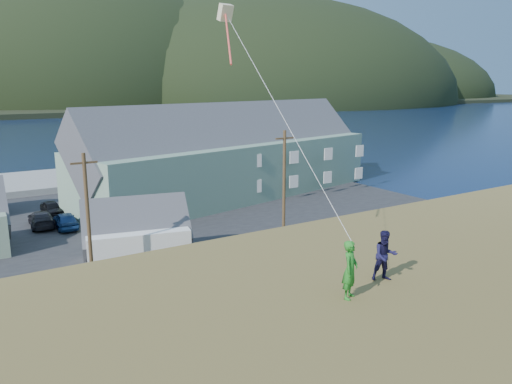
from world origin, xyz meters
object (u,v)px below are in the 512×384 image
(shed_white, at_px, (136,234))
(kite_flyer_navy, at_px, (385,256))
(kite_flyer_green, at_px, (350,270))
(lodge, at_px, (232,154))

(shed_white, xyz_separation_m, kite_flyer_navy, (-0.14, -24.12, 5.66))
(kite_flyer_green, xyz_separation_m, kite_flyer_navy, (1.80, 0.40, -0.05))
(shed_white, height_order, kite_flyer_navy, kite_flyer_navy)
(lodge, relative_size, kite_flyer_navy, 24.56)
(lodge, relative_size, shed_white, 4.59)
(kite_flyer_navy, bearing_deg, shed_white, 112.56)
(kite_flyer_green, bearing_deg, kite_flyer_navy, -18.60)
(lodge, distance_m, kite_flyer_navy, 43.71)
(kite_flyer_green, distance_m, kite_flyer_navy, 1.84)
(shed_white, bearing_deg, kite_flyer_green, -82.13)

